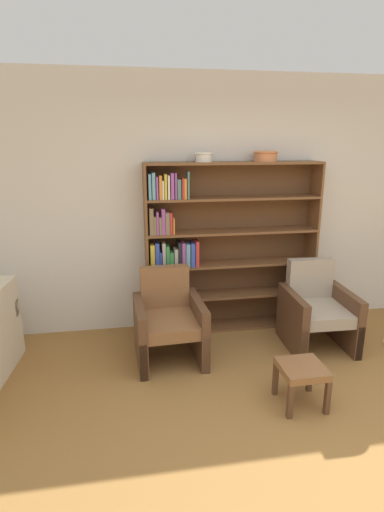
# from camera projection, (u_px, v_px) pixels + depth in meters

# --- Properties ---
(ground_plane) EXTENTS (24.00, 24.00, 0.00)m
(ground_plane) POSITION_uv_depth(u_px,v_px,m) (344.00, 479.00, 2.52)
(ground_plane) COLOR olive
(wall_back) EXTENTS (12.00, 0.06, 2.75)m
(wall_back) POSITION_uv_depth(u_px,v_px,m) (242.00, 205.00, 4.45)
(wall_back) COLOR silver
(wall_back) RESTS_ON ground
(bookshelf) EXTENTS (1.88, 0.30, 1.85)m
(bookshelf) POSITION_uv_depth(u_px,v_px,m) (213.00, 251.00, 4.36)
(bookshelf) COLOR brown
(bookshelf) RESTS_ON ground
(bowl_stoneware) EXTENTS (0.19, 0.19, 0.10)m
(bowl_stoneware) POSITION_uv_depth(u_px,v_px,m) (204.00, 157.00, 4.05)
(bowl_stoneware) COLOR silver
(bowl_stoneware) RESTS_ON bookshelf
(bowl_cream) EXTENTS (0.26, 0.26, 0.11)m
(bowl_cream) POSITION_uv_depth(u_px,v_px,m) (266.00, 156.00, 4.15)
(bowl_cream) COLOR #C67547
(bowl_cream) RESTS_ON bookshelf
(armchair_leather) EXTENTS (0.67, 0.71, 0.86)m
(armchair_leather) POSITION_uv_depth(u_px,v_px,m) (169.00, 321.00, 3.86)
(armchair_leather) COLOR brown
(armchair_leather) RESTS_ON ground
(armchair_cushioned) EXTENTS (0.66, 0.70, 0.86)m
(armchair_cushioned) POSITION_uv_depth(u_px,v_px,m) (316.00, 310.00, 4.11)
(armchair_cushioned) COLOR brown
(armchair_cushioned) RESTS_ON ground
(footstool) EXTENTS (0.35, 0.35, 0.35)m
(footstool) POSITION_uv_depth(u_px,v_px,m) (302.00, 373.00, 3.17)
(footstool) COLOR brown
(footstool) RESTS_ON ground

